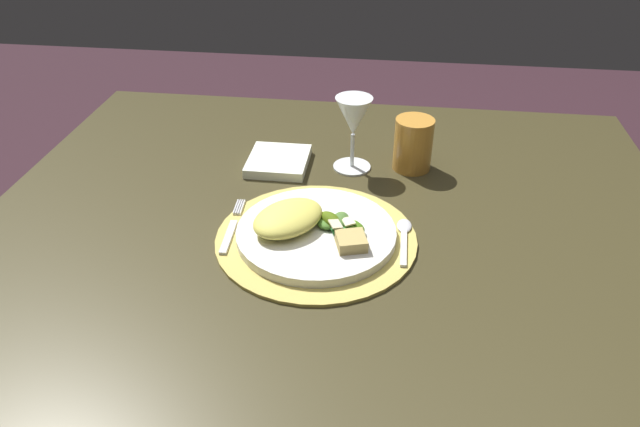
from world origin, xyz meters
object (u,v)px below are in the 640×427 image
object	(u,v)px
spoon	(404,234)
napkin	(278,161)
wine_glass	(353,120)
amber_tumbler	(413,144)
dinner_plate	(316,233)
dining_table	(330,295)
fork	(232,228)

from	to	relation	value
spoon	napkin	size ratio (longest dim) A/B	1.03
wine_glass	amber_tumbler	world-z (taller)	wine_glass
dinner_plate	amber_tumbler	distance (m)	0.32
dining_table	wine_glass	bearing A→B (deg)	84.17
dinner_plate	fork	size ratio (longest dim) A/B	1.65
amber_tumbler	spoon	bearing A→B (deg)	-92.66
fork	wine_glass	bearing A→B (deg)	54.13
dining_table	fork	xyz separation A→B (m)	(-0.16, -0.06, 0.18)
dinner_plate	spoon	size ratio (longest dim) A/B	2.00
dining_table	napkin	distance (m)	0.29
fork	spoon	xyz separation A→B (m)	(0.29, 0.02, 0.00)
spoon	napkin	distance (m)	0.34
fork	napkin	distance (m)	0.25
spoon	amber_tumbler	size ratio (longest dim) A/B	1.26
fork	dinner_plate	bearing A→B (deg)	-1.19
dinner_plate	napkin	bearing A→B (deg)	114.17
napkin	wine_glass	bearing A→B (deg)	3.80
dinner_plate	wine_glass	world-z (taller)	wine_glass
dinner_plate	spoon	distance (m)	0.15
dinner_plate	spoon	xyz separation A→B (m)	(0.15, 0.02, -0.01)
dining_table	wine_glass	world-z (taller)	wine_glass
spoon	wine_glass	size ratio (longest dim) A/B	0.88
wine_glass	amber_tumbler	size ratio (longest dim) A/B	1.42
dining_table	fork	size ratio (longest dim) A/B	7.71
spoon	wine_glass	bearing A→B (deg)	114.80
dinner_plate	fork	bearing A→B (deg)	178.81
amber_tumbler	dining_table	bearing A→B (deg)	-123.20
fork	amber_tumbler	size ratio (longest dim) A/B	1.53
spoon	amber_tumbler	distance (m)	0.25
dinner_plate	amber_tumbler	bearing A→B (deg)	60.05
dinner_plate	napkin	size ratio (longest dim) A/B	2.07
dinner_plate	napkin	xyz separation A→B (m)	(-0.11, 0.25, -0.00)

